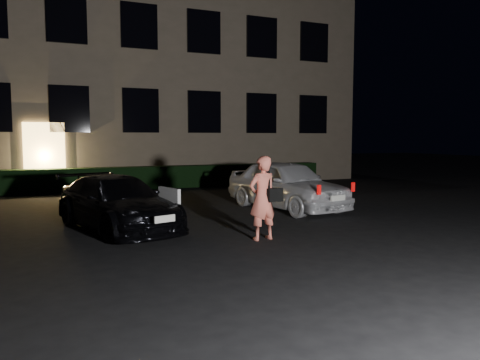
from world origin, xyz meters
name	(u,v)px	position (x,y,z in m)	size (l,w,h in m)	color
ground	(267,247)	(0.00, 0.00, 0.00)	(80.00, 80.00, 0.00)	black
building	(122,50)	(0.00, 14.99, 6.00)	(20.00, 8.11, 12.00)	#776955
hedge	(144,178)	(0.00, 10.50, 0.42)	(15.00, 0.70, 0.85)	black
sedan	(117,203)	(-2.18, 2.79, 0.57)	(2.57, 4.20, 1.14)	black
hatch	(286,184)	(2.51, 3.84, 0.68)	(2.28, 4.21, 1.36)	silver
man	(263,198)	(0.21, 0.60, 0.81)	(0.71, 0.48, 1.61)	#E86E5A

